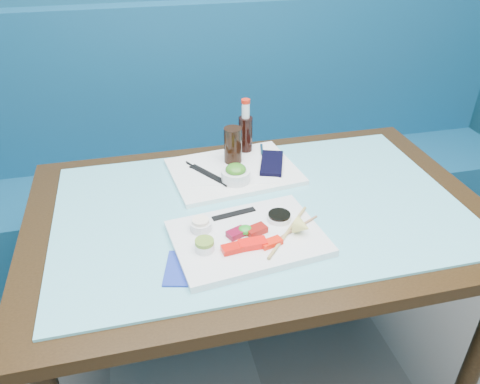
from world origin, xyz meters
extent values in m
cube|color=navy|center=(0.00, 2.22, 0.23)|extent=(3.00, 0.55, 0.45)
cube|color=navy|center=(0.00, 2.44, 0.70)|extent=(3.00, 0.12, 0.95)
cube|color=black|center=(0.00, 1.45, 0.73)|extent=(1.40, 0.90, 0.04)
cylinder|color=black|center=(0.62, 1.08, 0.35)|extent=(0.06, 0.06, 0.71)
cylinder|color=black|center=(-0.62, 1.82, 0.35)|extent=(0.06, 0.06, 0.71)
cylinder|color=black|center=(0.62, 1.82, 0.35)|extent=(0.06, 0.06, 0.71)
cube|color=#69C6D3|center=(0.00, 1.45, 0.75)|extent=(1.22, 0.76, 0.01)
cube|color=white|center=(-0.08, 1.29, 0.77)|extent=(0.43, 0.33, 0.02)
cube|color=red|center=(-0.13, 1.24, 0.79)|extent=(0.07, 0.04, 0.02)
cube|color=#FD110A|center=(-0.08, 1.24, 0.79)|extent=(0.07, 0.04, 0.02)
cube|color=#FF200A|center=(-0.03, 1.24, 0.79)|extent=(0.06, 0.04, 0.01)
cube|color=maroon|center=(-0.11, 1.30, 0.79)|extent=(0.06, 0.05, 0.02)
cube|color=maroon|center=(-0.05, 1.30, 0.79)|extent=(0.07, 0.05, 0.02)
ellipsoid|color=#239221|center=(-0.08, 1.30, 0.79)|extent=(0.05, 0.05, 0.02)
cylinder|color=white|center=(-0.20, 1.26, 0.79)|extent=(0.07, 0.07, 0.02)
cylinder|color=olive|center=(-0.20, 1.26, 0.81)|extent=(0.05, 0.05, 0.01)
cylinder|color=white|center=(-0.20, 1.35, 0.79)|extent=(0.07, 0.07, 0.02)
cylinder|color=white|center=(-0.20, 1.35, 0.81)|extent=(0.05, 0.05, 0.01)
cylinder|color=white|center=(0.03, 1.34, 0.79)|extent=(0.09, 0.09, 0.01)
cylinder|color=black|center=(0.03, 1.34, 0.80)|extent=(0.07, 0.07, 0.01)
cone|color=#DED669|center=(0.07, 1.26, 0.80)|extent=(0.06, 0.06, 0.05)
cube|color=black|center=(-0.09, 1.40, 0.78)|extent=(0.13, 0.04, 0.00)
cylinder|color=tan|center=(0.03, 1.28, 0.78)|extent=(0.18, 0.20, 0.01)
cylinder|color=#9A6A48|center=(0.04, 1.28, 0.78)|extent=(0.19, 0.10, 0.01)
cube|color=white|center=(-0.03, 1.66, 0.77)|extent=(0.45, 0.36, 0.02)
cube|color=white|center=(-0.03, 1.66, 0.77)|extent=(0.32, 0.25, 0.00)
cylinder|color=silver|center=(-0.04, 1.59, 0.79)|extent=(0.10, 0.10, 0.04)
ellipsoid|color=#347A1C|center=(-0.04, 1.59, 0.82)|extent=(0.08, 0.08, 0.03)
cylinder|color=black|center=(-0.02, 1.72, 0.84)|extent=(0.08, 0.08, 0.13)
cube|color=black|center=(0.10, 1.66, 0.78)|extent=(0.13, 0.18, 0.01)
cylinder|color=silver|center=(0.10, 1.77, 0.78)|extent=(0.03, 0.09, 0.01)
cylinder|color=black|center=(-0.13, 1.65, 0.78)|extent=(0.11, 0.20, 0.01)
cylinder|color=black|center=(-0.12, 1.65, 0.78)|extent=(0.12, 0.18, 0.01)
cube|color=black|center=(-0.13, 1.65, 0.78)|extent=(0.10, 0.14, 0.00)
cylinder|color=black|center=(0.04, 1.79, 0.83)|extent=(0.06, 0.06, 0.14)
cylinder|color=white|center=(0.04, 1.79, 0.93)|extent=(0.03, 0.03, 0.05)
cylinder|color=red|center=(0.04, 1.79, 0.96)|extent=(0.03, 0.03, 0.01)
cube|color=navy|center=(-0.25, 1.21, 0.76)|extent=(0.16, 0.16, 0.01)
camera|label=1|loc=(-0.34, 0.31, 1.56)|focal=35.00mm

